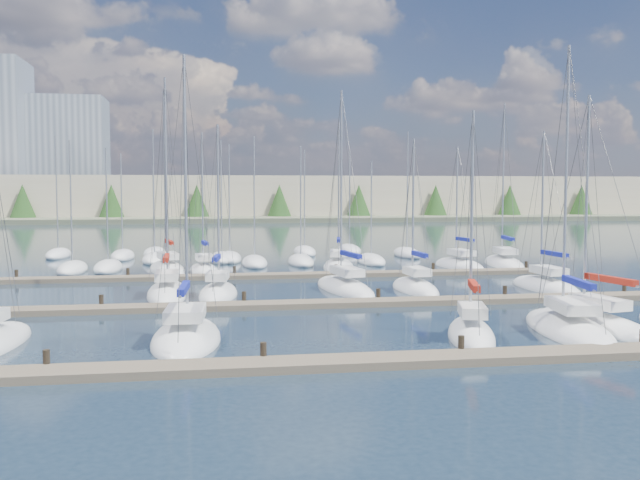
{
  "coord_description": "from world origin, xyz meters",
  "views": [
    {
      "loc": [
        -6.14,
        -24.23,
        6.71
      ],
      "look_at": [
        0.0,
        14.0,
        4.0
      ],
      "focal_mm": 40.0,
      "sensor_mm": 36.0,
      "label": 1
    }
  ],
  "objects": [
    {
      "name": "sailboat_n",
      "position": [
        -9.32,
        35.64,
        0.19
      ],
      "size": [
        4.3,
        9.07,
        15.58
      ],
      "rotation": [
        0.0,
        0.0,
        0.2
      ],
      "color": "white",
      "rests_on": "ground"
    },
    {
      "name": "sailboat_k",
      "position": [
        3.01,
        22.29,
        0.19
      ],
      "size": [
        3.77,
        9.63,
        14.13
      ],
      "rotation": [
        0.0,
        0.0,
        0.13
      ],
      "color": "white",
      "rests_on": "ground"
    },
    {
      "name": "sailboat_r",
      "position": [
        20.21,
        35.84,
        0.19
      ],
      "size": [
        4.3,
        9.76,
        15.21
      ],
      "rotation": [
        0.0,
        0.0,
        -0.17
      ],
      "color": "white",
      "rests_on": "ground"
    },
    {
      "name": "sailboat_o",
      "position": [
        -6.33,
        33.65,
        0.2
      ],
      "size": [
        3.08,
        6.52,
        12.1
      ],
      "rotation": [
        0.0,
        0.0,
        0.13
      ],
      "color": "white",
      "rests_on": "ground"
    },
    {
      "name": "distant_boats",
      "position": [
        -4.34,
        43.76,
        0.29
      ],
      "size": [
        36.93,
        20.75,
        13.3
      ],
      "color": "#9EA0A5",
      "rests_on": "ground"
    },
    {
      "name": "sailboat_q",
      "position": [
        15.57,
        34.59,
        0.17
      ],
      "size": [
        3.59,
        7.92,
        11.26
      ],
      "rotation": [
        0.0,
        0.0,
        0.12
      ],
      "color": "white",
      "rests_on": "ground"
    },
    {
      "name": "dock_far",
      "position": [
        0.0,
        30.01,
        0.15
      ],
      "size": [
        44.0,
        1.93,
        1.1
      ],
      "color": "#6B5E4C",
      "rests_on": "ground"
    },
    {
      "name": "sailboat_p",
      "position": [
        5.12,
        35.8,
        0.19
      ],
      "size": [
        3.96,
        8.12,
        13.27
      ],
      "rotation": [
        0.0,
        0.0,
        -0.18
      ],
      "color": "white",
      "rests_on": "ground"
    },
    {
      "name": "sailboat_l",
      "position": [
        7.64,
        21.43,
        0.18
      ],
      "size": [
        2.51,
        7.06,
        10.9
      ],
      "rotation": [
        0.0,
        0.0,
        0.03
      ],
      "color": "white",
      "rests_on": "ground"
    },
    {
      "name": "sailboat_d",
      "position": [
        5.68,
        6.14,
        0.19
      ],
      "size": [
        3.66,
        6.81,
        11.05
      ],
      "rotation": [
        0.0,
        0.0,
        -0.26
      ],
      "color": "white",
      "rests_on": "ground"
    },
    {
      "name": "dock_near",
      "position": [
        0.0,
        2.01,
        0.15
      ],
      "size": [
        44.0,
        1.93,
        1.1
      ],
      "color": "#6B5E4C",
      "rests_on": "ground"
    },
    {
      "name": "sailboat_e",
      "position": [
        10.73,
        6.78,
        0.18
      ],
      "size": [
        4.23,
        9.41,
        14.28
      ],
      "rotation": [
        0.0,
        0.0,
        -0.15
      ],
      "color": "white",
      "rests_on": "ground"
    },
    {
      "name": "sailboat_f",
      "position": [
        12.42,
        7.47,
        0.18
      ],
      "size": [
        3.88,
        8.65,
        12.07
      ],
      "rotation": [
        0.0,
        0.0,
        0.19
      ],
      "color": "white",
      "rests_on": "ground"
    },
    {
      "name": "sailboat_c",
      "position": [
        -7.05,
        7.54,
        0.18
      ],
      "size": [
        3.46,
        8.21,
        13.44
      ],
      "rotation": [
        0.0,
        0.0,
        -0.06
      ],
      "color": "white",
      "rests_on": "ground"
    },
    {
      "name": "shoreline",
      "position": [
        -13.29,
        149.77,
        7.44
      ],
      "size": [
        400.0,
        60.0,
        38.0
      ],
      "color": "#666B51",
      "rests_on": "ground"
    },
    {
      "name": "sailboat_i",
      "position": [
        -8.61,
        21.86,
        0.19
      ],
      "size": [
        2.72,
        9.05,
        14.61
      ],
      "rotation": [
        0.0,
        0.0,
        0.02
      ],
      "color": "white",
      "rests_on": "ground"
    },
    {
      "name": "sailboat_j",
      "position": [
        -5.41,
        21.0,
        0.19
      ],
      "size": [
        3.13,
        6.95,
        11.61
      ],
      "rotation": [
        0.0,
        0.0,
        -0.12
      ],
      "color": "white",
      "rests_on": "ground"
    },
    {
      "name": "sailboat_m",
      "position": [
        16.54,
        20.58,
        0.18
      ],
      "size": [
        2.85,
        8.23,
        11.46
      ],
      "rotation": [
        0.0,
        0.0,
        0.04
      ],
      "color": "white",
      "rests_on": "ground"
    },
    {
      "name": "dock_mid",
      "position": [
        0.0,
        16.01,
        0.15
      ],
      "size": [
        44.0,
        1.93,
        1.1
      ],
      "color": "#6B5E4C",
      "rests_on": "ground"
    },
    {
      "name": "ground",
      "position": [
        0.0,
        60.0,
        0.0
      ],
      "size": [
        400.0,
        400.0,
        0.0
      ],
      "primitive_type": "plane",
      "color": "#1E2E3D",
      "rests_on": "ground"
    }
  ]
}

